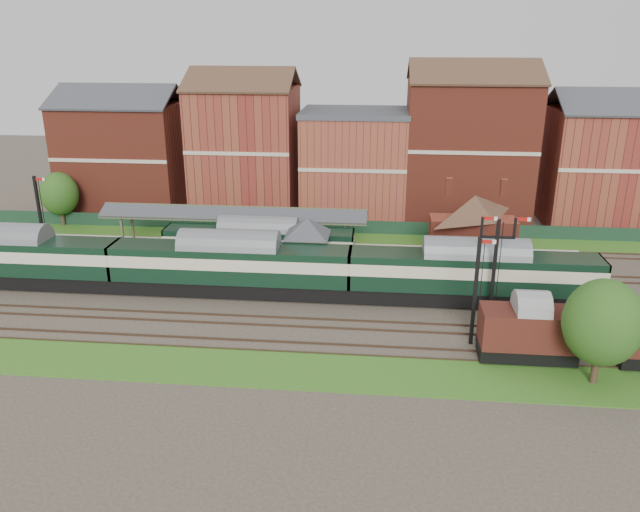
# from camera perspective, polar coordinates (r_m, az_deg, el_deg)

# --- Properties ---
(ground) EXTENTS (160.00, 160.00, 0.00)m
(ground) POSITION_cam_1_polar(r_m,az_deg,el_deg) (52.35, 1.71, -3.90)
(ground) COLOR #473D33
(ground) RESTS_ON ground
(grass_back) EXTENTS (90.00, 4.50, 0.06)m
(grass_back) POSITION_cam_1_polar(r_m,az_deg,el_deg) (67.26, 2.68, 1.60)
(grass_back) COLOR #2D6619
(grass_back) RESTS_ON ground
(grass_front) EXTENTS (90.00, 5.00, 0.06)m
(grass_front) POSITION_cam_1_polar(r_m,az_deg,el_deg) (41.66, 0.51, -10.49)
(grass_front) COLOR #2D6619
(grass_front) RESTS_ON ground
(fence) EXTENTS (90.00, 0.12, 1.50)m
(fence) POSITION_cam_1_polar(r_m,az_deg,el_deg) (68.95, 2.79, 2.69)
(fence) COLOR #193823
(fence) RESTS_ON ground
(platform) EXTENTS (55.00, 3.40, 1.00)m
(platform) POSITION_cam_1_polar(r_m,az_deg,el_deg) (61.67, -2.28, 0.35)
(platform) COLOR #2D2D2D
(platform) RESTS_ON ground
(signal_box) EXTENTS (5.40, 5.40, 6.00)m
(signal_box) POSITION_cam_1_polar(r_m,az_deg,el_deg) (54.45, -1.16, 0.68)
(signal_box) COLOR #667251
(signal_box) RESTS_ON ground
(brick_hut) EXTENTS (3.20, 2.64, 2.94)m
(brick_hut) POSITION_cam_1_polar(r_m,az_deg,el_deg) (54.82, 7.19, -1.57)
(brick_hut) COLOR maroon
(brick_hut) RESTS_ON ground
(station_building) EXTENTS (8.10, 8.10, 5.90)m
(station_building) POSITION_cam_1_polar(r_m,az_deg,el_deg) (60.69, 13.81, 2.88)
(station_building) COLOR maroon
(station_building) RESTS_ON platform
(canopy) EXTENTS (26.00, 3.89, 4.08)m
(canopy) POSITION_cam_1_polar(r_m,az_deg,el_deg) (61.54, -7.88, 4.12)
(canopy) COLOR #4B5434
(canopy) RESTS_ON platform
(semaphore_bracket) EXTENTS (3.60, 0.25, 8.18)m
(semaphore_bracket) POSITION_cam_1_polar(r_m,az_deg,el_deg) (49.00, 15.73, -0.53)
(semaphore_bracket) COLOR black
(semaphore_bracket) RESTS_ON ground
(semaphore_platform_end) EXTENTS (1.23, 0.25, 8.00)m
(semaphore_platform_end) POSITION_cam_1_polar(r_m,az_deg,el_deg) (67.10, -24.22, 3.48)
(semaphore_platform_end) COLOR black
(semaphore_platform_end) RESTS_ON ground
(semaphore_siding) EXTENTS (1.23, 0.25, 8.00)m
(semaphore_siding) POSITION_cam_1_polar(r_m,az_deg,el_deg) (44.70, 14.05, -3.02)
(semaphore_siding) COLOR black
(semaphore_siding) RESTS_ON ground
(town_backdrop) EXTENTS (69.00, 10.00, 16.00)m
(town_backdrop) POSITION_cam_1_polar(r_m,az_deg,el_deg) (74.23, 3.02, 8.90)
(town_backdrop) COLOR maroon
(town_backdrop) RESTS_ON ground
(dmu_train) EXTENTS (60.08, 3.15, 4.62)m
(dmu_train) POSITION_cam_1_polar(r_m,az_deg,el_deg) (52.69, -8.19, -0.79)
(dmu_train) COLOR black
(dmu_train) RESTS_ON ground
(platform_railcar) EXTENTS (17.71, 2.79, 4.08)m
(platform_railcar) POSITION_cam_1_polar(r_m,az_deg,el_deg) (58.50, -5.59, 1.13)
(platform_railcar) COLOR black
(platform_railcar) RESTS_ON ground
(goods_van_a) EXTENTS (6.37, 2.76, 3.87)m
(goods_van_a) POSITION_cam_1_polar(r_m,az_deg,el_deg) (44.34, 18.52, -6.47)
(goods_van_a) COLOR black
(goods_van_a) RESTS_ON ground
(tree_far) EXTENTS (4.81, 4.81, 7.02)m
(tree_far) POSITION_cam_1_polar(r_m,az_deg,el_deg) (42.20, 24.44, -5.57)
(tree_far) COLOR #382619
(tree_far) RESTS_ON ground
(tree_back) EXTENTS (4.25, 4.25, 6.20)m
(tree_back) POSITION_cam_1_polar(r_m,az_deg,el_deg) (76.86, -22.74, 5.28)
(tree_back) COLOR #382619
(tree_back) RESTS_ON ground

